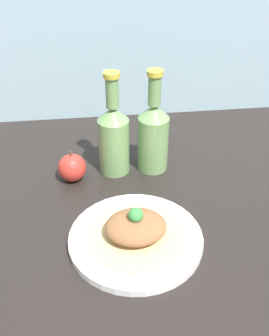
% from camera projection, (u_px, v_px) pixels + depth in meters
% --- Properties ---
extents(ground_plane, '(1.80, 1.10, 0.04)m').
position_uv_depth(ground_plane, '(156.00, 225.00, 0.90)').
color(ground_plane, black).
extents(plate, '(0.28, 0.28, 0.02)m').
position_uv_depth(plate, '(136.00, 238.00, 0.82)').
color(plate, white).
rests_on(plate, ground_plane).
extents(plated_food, '(0.21, 0.21, 0.07)m').
position_uv_depth(plated_food, '(136.00, 228.00, 0.81)').
color(plated_food, '#D6BC7F').
rests_on(plated_food, plate).
extents(cider_bottle_left, '(0.08, 0.08, 0.27)m').
position_uv_depth(cider_bottle_left, '(114.00, 136.00, 0.99)').
color(cider_bottle_left, '#729E5B').
rests_on(cider_bottle_left, ground_plane).
extents(cider_bottle_right, '(0.08, 0.08, 0.27)m').
position_uv_depth(cider_bottle_right, '(153.00, 134.00, 1.00)').
color(cider_bottle_right, '#729E5B').
rests_on(cider_bottle_right, ground_plane).
extents(apple, '(0.07, 0.07, 0.09)m').
position_uv_depth(apple, '(72.00, 168.00, 0.99)').
color(apple, red).
rests_on(apple, ground_plane).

